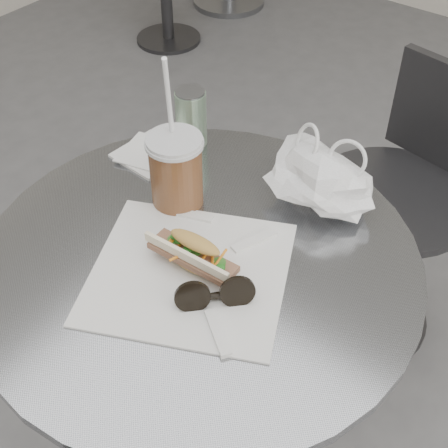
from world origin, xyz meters
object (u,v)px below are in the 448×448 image
Objects in this scene: chair_far at (393,229)px; banh_mi at (194,254)px; iced_coffee at (176,170)px; cafe_table at (203,351)px; sunglasses at (215,295)px; drink_can at (191,117)px.

banh_mi is (-0.09, -0.71, 0.43)m from chair_far.
cafe_table is at bearing -35.81° from iced_coffee.
banh_mi is 1.82× the size of sunglasses.
banh_mi is 1.62× the size of drink_can.
sunglasses is (0.09, -0.07, 0.30)m from cafe_table.
chair_far reaches higher than cafe_table.
drink_can is (-0.22, 0.25, 0.33)m from cafe_table.
chair_far is 0.79m from iced_coffee.
banh_mi is (0.01, -0.03, 0.31)m from cafe_table.
drink_can is at bearing 63.21° from chair_far.
iced_coffee reaches higher than cafe_table.
cafe_table is at bearing -48.39° from drink_can.
cafe_table is at bearing 91.19° from chair_far.
banh_mi reaches higher than sunglasses.
chair_far is at bearing 80.26° from banh_mi.
iced_coffee is (-0.13, 0.11, 0.04)m from banh_mi.
cafe_table is 7.06× the size of sunglasses.
sunglasses is at bearing -37.51° from cafe_table.
drink_can is (-0.31, 0.32, 0.04)m from sunglasses.
drink_can is (-0.10, 0.16, -0.01)m from iced_coffee.
chair_far is 3.93× the size of banh_mi.
iced_coffee reaches higher than drink_can.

